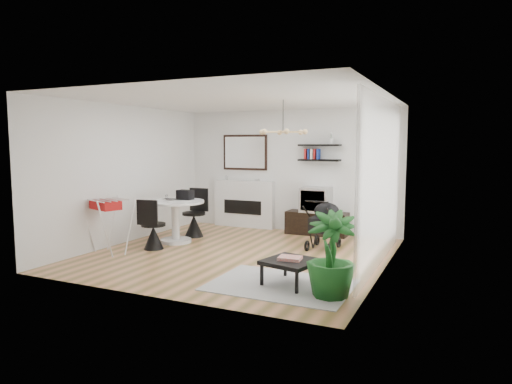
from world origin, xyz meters
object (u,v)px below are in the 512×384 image
at_px(fireplace, 244,198).
at_px(drying_rack, 109,225).
at_px(coffee_table, 291,263).
at_px(crt_tv, 316,200).
at_px(stroller, 324,227).
at_px(tv_console, 317,223).
at_px(potted_plant, 331,255).
at_px(dining_table, 175,215).

relative_size(fireplace, drying_rack, 2.19).
bearing_deg(coffee_table, drying_rack, 173.84).
height_order(crt_tv, stroller, crt_tv).
xyz_separation_m(tv_console, coffee_table, (0.72, -3.56, 0.07)).
distance_m(drying_rack, stroller, 3.91).
bearing_deg(crt_tv, potted_plant, -70.10).
bearing_deg(crt_tv, drying_rack, -131.90).
relative_size(drying_rack, coffee_table, 1.23).
height_order(crt_tv, drying_rack, crt_tv).
height_order(fireplace, tv_console, fireplace).
height_order(crt_tv, dining_table, crt_tv).
relative_size(tv_console, drying_rack, 1.34).
height_order(tv_console, coffee_table, tv_console).
height_order(dining_table, coffee_table, dining_table).
height_order(coffee_table, potted_plant, potted_plant).
xyz_separation_m(dining_table, coffee_table, (3.04, -1.64, -0.23)).
height_order(tv_console, crt_tv, crt_tv).
distance_m(fireplace, dining_table, 2.14).
bearing_deg(drying_rack, potted_plant, 10.25).
relative_size(tv_console, potted_plant, 1.19).
height_order(dining_table, potted_plant, potted_plant).
bearing_deg(stroller, potted_plant, -69.27).
xyz_separation_m(drying_rack, potted_plant, (4.22, -0.65, 0.03)).
height_order(fireplace, potted_plant, fireplace).
bearing_deg(fireplace, drying_rack, -107.26).
relative_size(crt_tv, coffee_table, 0.76).
height_order(drying_rack, stroller, drying_rack).
bearing_deg(stroller, coffee_table, -82.07).
bearing_deg(fireplace, stroller, -30.25).
distance_m(dining_table, coffee_table, 3.46).
distance_m(fireplace, tv_console, 1.89).
height_order(dining_table, drying_rack, drying_rack).
bearing_deg(fireplace, coffee_table, -55.55).
bearing_deg(crt_tv, stroller, -65.86).
bearing_deg(drying_rack, fireplace, 91.78).
bearing_deg(stroller, crt_tv, 117.00).
xyz_separation_m(tv_console, stroller, (0.51, -1.20, 0.16)).
bearing_deg(dining_table, coffee_table, -28.33).
xyz_separation_m(coffee_table, potted_plant, (0.64, -0.27, 0.23)).
distance_m(dining_table, potted_plant, 4.14).
xyz_separation_m(fireplace, drying_rack, (-1.04, -3.33, -0.17)).
relative_size(fireplace, dining_table, 1.89).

